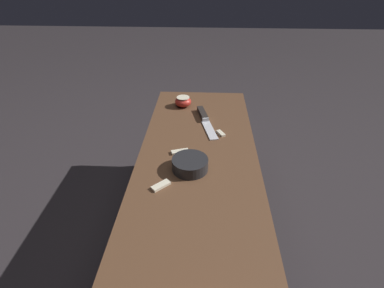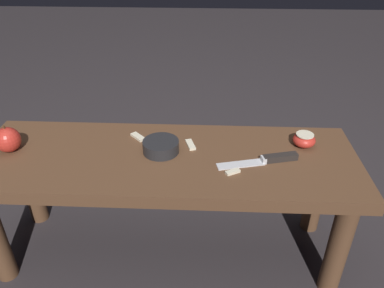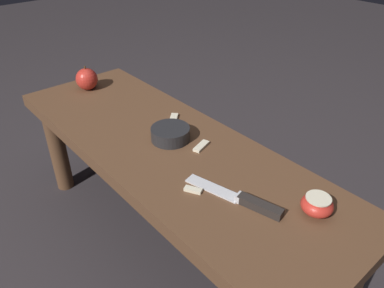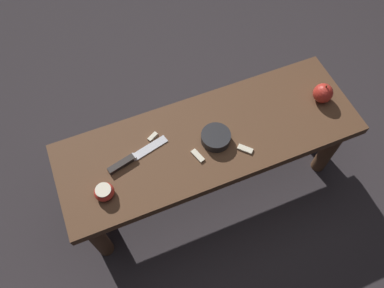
{
  "view_description": "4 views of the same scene",
  "coord_description": "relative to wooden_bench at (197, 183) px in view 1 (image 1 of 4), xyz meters",
  "views": [
    {
      "loc": [
        0.75,
        0.02,
        0.97
      ],
      "look_at": [
        -0.08,
        -0.02,
        0.43
      ],
      "focal_mm": 28.0,
      "sensor_mm": 36.0,
      "label": 1
    },
    {
      "loc": [
        -0.13,
        0.94,
        1.03
      ],
      "look_at": [
        -0.08,
        -0.02,
        0.43
      ],
      "focal_mm": 35.0,
      "sensor_mm": 36.0,
      "label": 2
    },
    {
      "loc": [
        -0.72,
        0.53,
        0.98
      ],
      "look_at": [
        -0.08,
        -0.02,
        0.43
      ],
      "focal_mm": 35.0,
      "sensor_mm": 36.0,
      "label": 3
    },
    {
      "loc": [
        -0.33,
        -0.64,
        1.63
      ],
      "look_at": [
        -0.08,
        -0.02,
        0.43
      ],
      "focal_mm": 35.0,
      "sensor_mm": 36.0,
      "label": 4
    }
  ],
  "objects": [
    {
      "name": "apple_slice_center",
      "position": [
        -0.2,
        0.08,
        0.07
      ],
      "size": [
        0.04,
        0.03,
        0.01
      ],
      "color": "beige",
      "rests_on": "wooden_bench"
    },
    {
      "name": "bowl",
      "position": [
        0.01,
        -0.02,
        0.09
      ],
      "size": [
        0.11,
        0.11,
        0.04
      ],
      "color": "#232326",
      "rests_on": "wooden_bench"
    },
    {
      "name": "wooden_bench",
      "position": [
        0.0,
        0.0,
        0.0
      ],
      "size": [
        1.17,
        0.39,
        0.4
      ],
      "color": "brown",
      "rests_on": "ground_plane"
    },
    {
      "name": "apple_cut",
      "position": [
        -0.43,
        -0.08,
        0.09
      ],
      "size": [
        0.07,
        0.07,
        0.04
      ],
      "color": "red",
      "rests_on": "wooden_bench"
    },
    {
      "name": "ground_plane",
      "position": [
        0.0,
        0.0,
        -0.33
      ],
      "size": [
        8.0,
        8.0,
        0.0
      ],
      "primitive_type": "plane",
      "color": "#2D282B"
    },
    {
      "name": "apple_slice_near_knife",
      "position": [
        0.1,
        -0.1,
        0.07
      ],
      "size": [
        0.06,
        0.06,
        0.01
      ],
      "color": "beige",
      "rests_on": "wooden_bench"
    },
    {
      "name": "knife",
      "position": [
        -0.31,
        0.02,
        0.08
      ],
      "size": [
        0.25,
        0.09,
        0.02
      ],
      "rotation": [
        0.0,
        0.0,
        0.24
      ],
      "color": "silver",
      "rests_on": "wooden_bench"
    },
    {
      "name": "apple_slice_near_bowl",
      "position": [
        -0.07,
        -0.06,
        0.07
      ],
      "size": [
        0.04,
        0.06,
        0.01
      ],
      "color": "beige",
      "rests_on": "wooden_bench"
    }
  ]
}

